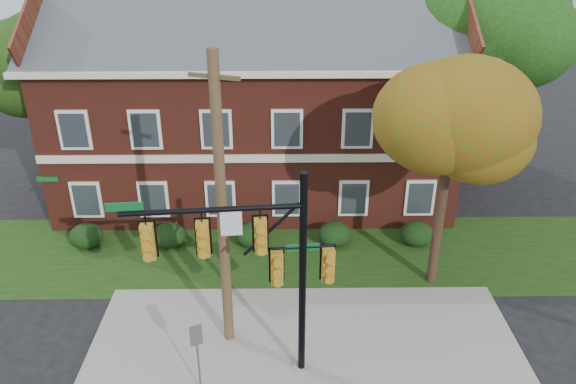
{
  "coord_description": "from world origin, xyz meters",
  "views": [
    {
      "loc": [
        -0.73,
        -13.78,
        12.7
      ],
      "look_at": [
        -0.52,
        3.0,
        4.38
      ],
      "focal_mm": 35.0,
      "sensor_mm": 36.0,
      "label": 1
    }
  ],
  "objects_px": {
    "apartment_building": "(254,96)",
    "hedge_center": "(252,235)",
    "tree_near_right": "(461,117)",
    "utility_pole": "(222,210)",
    "tree_right_rear": "(498,24)",
    "traffic_signal": "(259,259)",
    "hedge_far_right": "(417,234)",
    "hedge_left": "(169,235)",
    "sign_post": "(197,347)",
    "hedge_far_left": "(86,236)",
    "tree_left_rear": "(31,67)",
    "hedge_right": "(335,234)"
  },
  "relations": [
    {
      "from": "hedge_right",
      "to": "hedge_center",
      "type": "bearing_deg",
      "value": 180.0
    },
    {
      "from": "tree_near_right",
      "to": "hedge_far_right",
      "type": "bearing_deg",
      "value": 94.52
    },
    {
      "from": "hedge_far_right",
      "to": "tree_right_rear",
      "type": "bearing_deg",
      "value": 54.77
    },
    {
      "from": "tree_right_rear",
      "to": "traffic_signal",
      "type": "distance_m",
      "value": 17.7
    },
    {
      "from": "hedge_right",
      "to": "tree_near_right",
      "type": "distance_m",
      "value": 7.72
    },
    {
      "from": "apartment_building",
      "to": "hedge_far_right",
      "type": "distance_m",
      "value": 9.82
    },
    {
      "from": "apartment_building",
      "to": "utility_pole",
      "type": "height_order",
      "value": "apartment_building"
    },
    {
      "from": "hedge_right",
      "to": "traffic_signal",
      "type": "height_order",
      "value": "traffic_signal"
    },
    {
      "from": "tree_near_right",
      "to": "utility_pole",
      "type": "xyz_separation_m",
      "value": [
        -7.72,
        -3.05,
        -1.79
      ]
    },
    {
      "from": "apartment_building",
      "to": "tree_left_rear",
      "type": "bearing_deg",
      "value": -173.46
    },
    {
      "from": "traffic_signal",
      "to": "sign_post",
      "type": "bearing_deg",
      "value": -163.47
    },
    {
      "from": "hedge_left",
      "to": "tree_near_right",
      "type": "height_order",
      "value": "tree_near_right"
    },
    {
      "from": "hedge_center",
      "to": "tree_near_right",
      "type": "bearing_deg",
      "value": -21.42
    },
    {
      "from": "hedge_right",
      "to": "tree_near_right",
      "type": "bearing_deg",
      "value": -37.28
    },
    {
      "from": "tree_near_right",
      "to": "tree_right_rear",
      "type": "bearing_deg",
      "value": 65.42
    },
    {
      "from": "tree_near_right",
      "to": "tree_right_rear",
      "type": "xyz_separation_m",
      "value": [
        4.09,
        8.95,
        1.45
      ]
    },
    {
      "from": "hedge_far_left",
      "to": "hedge_left",
      "type": "distance_m",
      "value": 3.5
    },
    {
      "from": "apartment_building",
      "to": "sign_post",
      "type": "xyz_separation_m",
      "value": [
        -1.16,
        -13.42,
        -3.3
      ]
    },
    {
      "from": "hedge_far_left",
      "to": "hedge_left",
      "type": "relative_size",
      "value": 1.0
    },
    {
      "from": "hedge_far_right",
      "to": "utility_pole",
      "type": "relative_size",
      "value": 0.15
    },
    {
      "from": "apartment_building",
      "to": "hedge_far_left",
      "type": "height_order",
      "value": "apartment_building"
    },
    {
      "from": "utility_pole",
      "to": "hedge_right",
      "type": "bearing_deg",
      "value": 75.43
    },
    {
      "from": "hedge_center",
      "to": "tree_right_rear",
      "type": "distance_m",
      "value": 14.94
    },
    {
      "from": "traffic_signal",
      "to": "sign_post",
      "type": "relative_size",
      "value": 2.72
    },
    {
      "from": "hedge_far_right",
      "to": "sign_post",
      "type": "relative_size",
      "value": 0.56
    },
    {
      "from": "traffic_signal",
      "to": "tree_near_right",
      "type": "bearing_deg",
      "value": 29.92
    },
    {
      "from": "utility_pole",
      "to": "sign_post",
      "type": "xyz_separation_m",
      "value": [
        -0.66,
        -2.28,
        -3.19
      ]
    },
    {
      "from": "apartment_building",
      "to": "sign_post",
      "type": "distance_m",
      "value": 13.87
    },
    {
      "from": "hedge_far_right",
      "to": "tree_left_rear",
      "type": "height_order",
      "value": "tree_left_rear"
    },
    {
      "from": "tree_near_right",
      "to": "traffic_signal",
      "type": "distance_m",
      "value": 8.42
    },
    {
      "from": "utility_pole",
      "to": "sign_post",
      "type": "height_order",
      "value": "utility_pole"
    },
    {
      "from": "hedge_far_right",
      "to": "tree_right_rear",
      "type": "height_order",
      "value": "tree_right_rear"
    },
    {
      "from": "tree_left_rear",
      "to": "apartment_building",
      "type": "bearing_deg",
      "value": 6.54
    },
    {
      "from": "tree_left_rear",
      "to": "utility_pole",
      "type": "height_order",
      "value": "utility_pole"
    },
    {
      "from": "tree_right_rear",
      "to": "utility_pole",
      "type": "xyz_separation_m",
      "value": [
        -11.81,
        -11.99,
        -3.24
      ]
    },
    {
      "from": "sign_post",
      "to": "hedge_center",
      "type": "bearing_deg",
      "value": 58.66
    },
    {
      "from": "hedge_far_right",
      "to": "utility_pole",
      "type": "xyz_separation_m",
      "value": [
        -7.5,
        -5.88,
        4.35
      ]
    },
    {
      "from": "utility_pole",
      "to": "apartment_building",
      "type": "bearing_deg",
      "value": 107.08
    },
    {
      "from": "hedge_left",
      "to": "apartment_building",
      "type": "bearing_deg",
      "value": 56.33
    },
    {
      "from": "utility_pole",
      "to": "traffic_signal",
      "type": "bearing_deg",
      "value": -34.43
    },
    {
      "from": "apartment_building",
      "to": "hedge_left",
      "type": "distance_m",
      "value": 7.73
    },
    {
      "from": "tree_right_rear",
      "to": "traffic_signal",
      "type": "xyz_separation_m",
      "value": [
        -10.68,
        -13.56,
        -3.93
      ]
    },
    {
      "from": "hedge_center",
      "to": "tree_left_rear",
      "type": "bearing_deg",
      "value": 156.96
    },
    {
      "from": "tree_left_rear",
      "to": "tree_right_rear",
      "type": "relative_size",
      "value": 0.84
    },
    {
      "from": "traffic_signal",
      "to": "hedge_far_right",
      "type": "bearing_deg",
      "value": 44.4
    },
    {
      "from": "hedge_far_right",
      "to": "hedge_center",
      "type": "bearing_deg",
      "value": 180.0
    },
    {
      "from": "tree_near_right",
      "to": "tree_left_rear",
      "type": "distance_m",
      "value": 18.33
    },
    {
      "from": "apartment_building",
      "to": "hedge_center",
      "type": "distance_m",
      "value": 6.89
    },
    {
      "from": "utility_pole",
      "to": "hedge_left",
      "type": "bearing_deg",
      "value": 136.67
    },
    {
      "from": "hedge_left",
      "to": "tree_near_right",
      "type": "relative_size",
      "value": 0.16
    }
  ]
}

